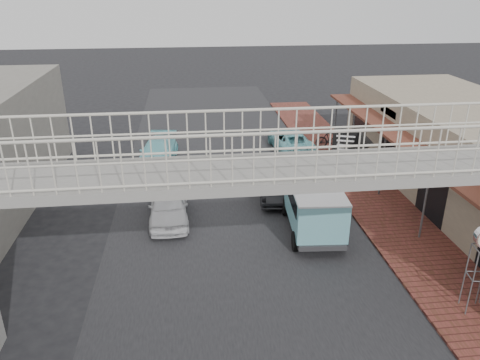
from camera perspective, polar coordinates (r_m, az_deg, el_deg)
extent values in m
plane|color=black|center=(16.57, 0.48, -10.38)|extent=(120.00, 120.00, 0.00)
cube|color=black|center=(16.57, 0.48, -10.37)|extent=(10.00, 60.00, 0.01)
cube|color=brown|center=(20.74, 17.57, -4.09)|extent=(3.00, 40.00, 0.10)
cube|color=brown|center=(21.03, 20.43, 4.32)|extent=(1.80, 18.00, 0.12)
cube|color=silver|center=(24.09, 17.71, 7.94)|extent=(0.08, 2.60, 0.90)
cube|color=#B21914|center=(18.62, 25.52, 2.48)|extent=(0.08, 2.20, 0.80)
cube|color=gray|center=(10.66, 3.23, 0.94)|extent=(14.00, 2.00, 0.24)
cube|color=beige|center=(11.32, 2.50, 5.88)|extent=(14.00, 0.08, 1.10)
cube|color=beige|center=(9.55, 4.28, 2.54)|extent=(14.00, 0.08, 1.10)
imported|color=white|center=(19.48, -8.71, -3.02)|extent=(1.67, 3.94, 1.33)
imported|color=black|center=(21.70, 4.40, 0.26)|extent=(2.00, 4.71, 1.51)
imported|color=#70BDC3|center=(27.53, 6.15, 4.85)|extent=(2.20, 4.43, 1.21)
imported|color=#7DD1D9|center=(25.76, -9.99, 3.40)|extent=(2.34, 4.55, 1.26)
cylinder|color=black|center=(19.89, 5.57, -3.19)|extent=(0.31, 0.77, 0.75)
cylinder|color=black|center=(20.19, 10.31, -3.06)|extent=(0.31, 0.77, 0.75)
cylinder|color=black|center=(17.36, 6.86, -7.43)|extent=(0.31, 0.77, 0.75)
cylinder|color=black|center=(17.70, 12.28, -7.19)|extent=(0.31, 0.77, 0.75)
cube|color=#71B9C4|center=(18.06, 9.08, -3.06)|extent=(2.08, 3.57, 1.46)
cube|color=#71B9C4|center=(19.94, 7.95, -1.19)|extent=(1.81, 1.09, 0.97)
cube|color=black|center=(17.90, 9.16, -1.91)|extent=(2.07, 2.93, 0.54)
cube|color=silver|center=(17.75, 9.23, -0.87)|extent=(2.10, 3.57, 0.06)
imported|color=black|center=(25.41, 12.65, 2.87)|extent=(2.07, 1.14, 1.03)
imported|color=black|center=(27.94, 11.02, 4.92)|extent=(1.85, 0.65, 1.09)
cylinder|color=#59595B|center=(15.59, 25.74, -10.30)|extent=(0.04, 0.04, 2.11)
cylinder|color=#59595B|center=(15.21, 26.43, -11.31)|extent=(0.04, 0.04, 2.11)
cylinder|color=#59595B|center=(21.53, 12.61, 1.90)|extent=(0.10, 0.10, 2.95)
cube|color=black|center=(21.15, 12.85, 4.57)|extent=(1.17, 0.46, 0.91)
cone|color=black|center=(21.18, 15.19, 4.37)|extent=(0.94, 1.26, 1.12)
cube|color=white|center=(21.13, 12.70, 4.42)|extent=(0.77, 0.27, 0.61)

